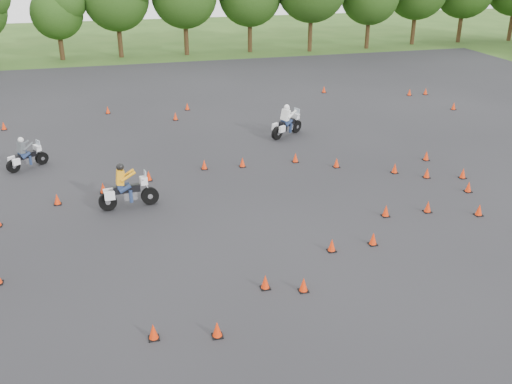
% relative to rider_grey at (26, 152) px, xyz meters
% --- Properties ---
extents(ground, '(140.00, 140.00, 0.00)m').
position_rel_rider_grey_xyz_m(ground, '(9.13, -12.20, -0.81)').
color(ground, '#2D5119').
rests_on(ground, ground).
extents(asphalt_pad, '(62.00, 62.00, 0.00)m').
position_rel_rider_grey_xyz_m(asphalt_pad, '(9.13, -6.20, -0.80)').
color(asphalt_pad, black).
rests_on(asphalt_pad, ground).
extents(treeline, '(86.94, 31.90, 10.79)m').
position_rel_rider_grey_xyz_m(treeline, '(13.41, 23.51, 3.82)').
color(treeline, '#214012').
rests_on(treeline, ground).
extents(traffic_cones, '(36.61, 32.94, 0.45)m').
position_rel_rider_grey_xyz_m(traffic_cones, '(9.05, -6.62, -0.58)').
color(traffic_cones, red).
rests_on(traffic_cones, asphalt_pad).
extents(rider_grey, '(2.08, 1.70, 1.61)m').
position_rel_rider_grey_xyz_m(rider_grey, '(0.00, 0.00, 0.00)').
color(rider_grey, '#464B4F').
rests_on(rider_grey, ground).
extents(rider_yellow, '(2.48, 0.96, 1.87)m').
position_rel_rider_grey_xyz_m(rider_yellow, '(4.44, -5.77, 0.13)').
color(rider_yellow, orange).
rests_on(rider_yellow, ground).
extents(rider_white, '(2.42, 1.96, 1.86)m').
position_rel_rider_grey_xyz_m(rider_white, '(13.47, 1.61, 0.13)').
color(rider_white, white).
rests_on(rider_white, ground).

